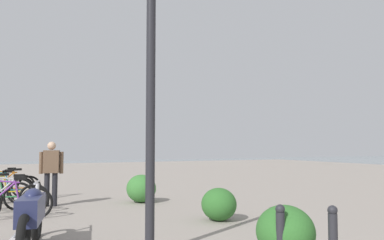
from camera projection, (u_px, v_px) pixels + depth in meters
The scene contains 13 objects.
lamppost at pixel (151, 65), 6.09m from camera, with size 0.98×0.28×4.29m.
motorcycle at pixel (31, 216), 6.27m from camera, with size 2.15×0.59×1.06m.
bicycle_purple at pixel (10, 203), 8.71m from camera, with size 0.29×1.76×0.95m.
bicycle_silver at pixel (10, 198), 9.54m from camera, with size 0.47×1.74×0.95m.
bicycle_teal at pixel (2, 189), 11.43m from camera, with size 0.23×1.77×0.95m.
bicycle_orange at pixel (10, 188), 11.88m from camera, with size 0.34×1.76×0.95m.
bicycle_white at pixel (5, 186), 12.34m from camera, with size 0.14×1.77×0.95m.
pedestrian at pixel (51, 169), 10.67m from camera, with size 0.33×0.60×1.71m.
bollard_near at pixel (333, 236), 5.19m from camera, with size 0.13×0.13×0.83m.
bollard_mid at pixel (280, 234), 5.38m from camera, with size 0.13×0.13×0.82m.
shrub_low at pixel (219, 204), 8.61m from camera, with size 0.82×0.74×0.70m.
shrub_round at pixel (141, 188), 11.36m from camera, with size 0.92×0.83×0.78m.
shrub_wide at pixel (285, 232), 5.72m from camera, with size 0.89×0.80×0.76m.
Camera 1 is at (-1.33, 2.73, 1.62)m, focal length 37.55 mm.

